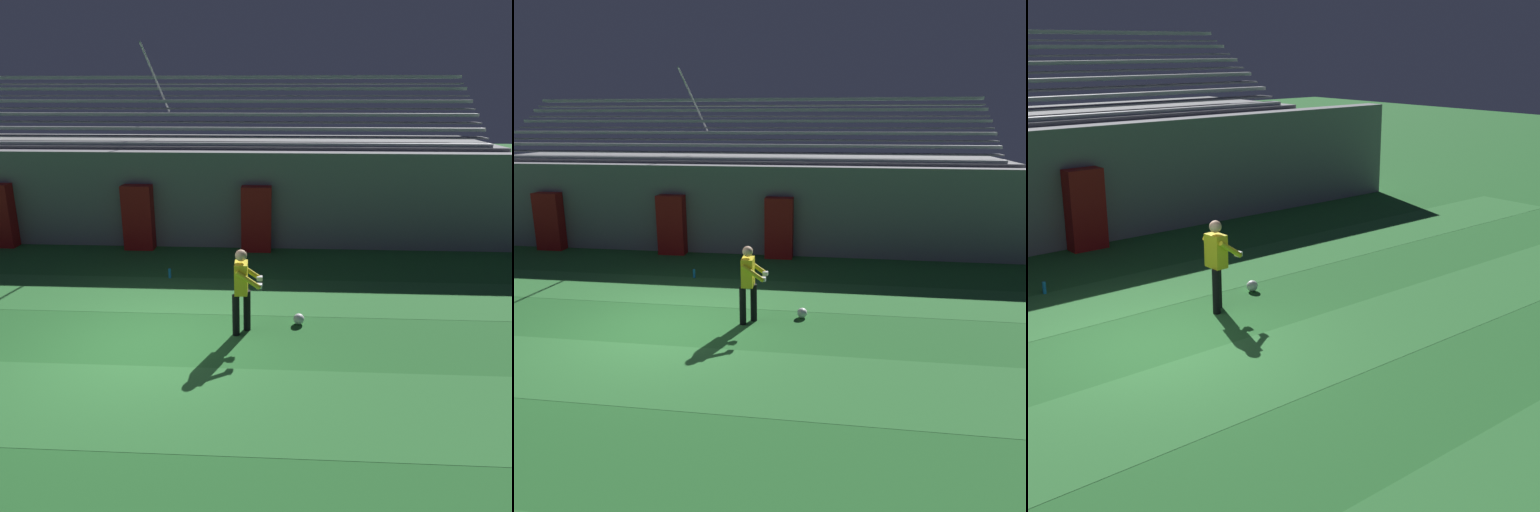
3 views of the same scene
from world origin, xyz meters
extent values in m
plane|color=#286B2D|center=(0.00, 0.00, 0.00)|extent=(80.00, 80.00, 0.00)
cube|color=#337A38|center=(0.00, -1.75, 0.00)|extent=(28.00, 2.12, 0.01)
cube|color=#337A38|center=(0.00, 2.49, 0.00)|extent=(28.00, 2.12, 0.01)
cube|color=gray|center=(0.00, 6.50, 1.40)|extent=(24.00, 0.60, 2.80)
cube|color=maroon|center=(-1.73, 5.95, 0.95)|extent=(0.86, 0.44, 1.89)
cube|color=maroon|center=(1.73, 5.95, 0.95)|extent=(0.86, 0.44, 1.89)
cube|color=gray|center=(0.00, 9.20, 1.45)|extent=(18.00, 4.60, 2.90)
cube|color=#B7B7BC|center=(0.00, 7.25, 2.95)|extent=(17.10, 0.36, 0.10)
cube|color=gray|center=(0.00, 7.05, 2.72)|extent=(17.10, 0.60, 0.04)
cube|color=#B7B7BC|center=(0.00, 7.95, 3.35)|extent=(17.10, 0.36, 0.10)
cube|color=gray|center=(0.00, 7.75, 3.12)|extent=(17.10, 0.60, 0.04)
cube|color=#B7B7BC|center=(0.00, 8.65, 3.75)|extent=(17.10, 0.36, 0.10)
cube|color=gray|center=(0.00, 8.45, 3.52)|extent=(17.10, 0.60, 0.04)
cube|color=#B7B7BC|center=(0.00, 9.35, 4.15)|extent=(17.10, 0.36, 0.10)
cube|color=gray|center=(0.00, 9.15, 3.92)|extent=(17.10, 0.60, 0.04)
cube|color=#B7B7BC|center=(0.00, 10.05, 4.55)|extent=(17.10, 0.36, 0.10)
cube|color=gray|center=(0.00, 9.85, 4.32)|extent=(17.10, 0.60, 0.04)
cube|color=#B7B7BC|center=(0.00, 10.75, 4.95)|extent=(17.10, 0.36, 0.10)
cube|color=gray|center=(0.00, 10.55, 4.72)|extent=(17.10, 0.60, 0.04)
cylinder|color=#B7B7BC|center=(-1.66, 8.75, 4.80)|extent=(0.06, 3.33, 2.05)
cylinder|color=black|center=(1.83, 0.78, 0.41)|extent=(0.14, 0.14, 0.82)
cylinder|color=black|center=(1.64, 0.55, 0.41)|extent=(0.14, 0.14, 0.82)
cube|color=yellow|center=(1.74, 0.66, 1.12)|extent=(0.25, 0.39, 0.60)
sphere|color=tan|center=(1.74, 0.66, 1.56)|extent=(0.22, 0.22, 0.22)
cylinder|color=yellow|center=(1.87, 0.91, 1.17)|extent=(0.48, 0.11, 0.37)
cylinder|color=yellow|center=(1.88, 0.43, 1.17)|extent=(0.48, 0.11, 0.37)
cube|color=silver|center=(2.07, 0.87, 1.04)|extent=(0.11, 0.11, 0.08)
cube|color=silver|center=(2.08, 0.47, 1.04)|extent=(0.11, 0.11, 0.08)
sphere|color=white|center=(2.85, 1.08, 0.11)|extent=(0.22, 0.22, 0.22)
cylinder|color=#1E8CD8|center=(-0.31, 3.54, 0.12)|extent=(0.07, 0.07, 0.24)
camera|label=1|loc=(2.50, -8.02, 4.39)|focal=35.00mm
camera|label=2|loc=(3.59, -9.06, 4.13)|focal=35.00mm
camera|label=3|loc=(-5.09, -9.35, 4.61)|focal=50.00mm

